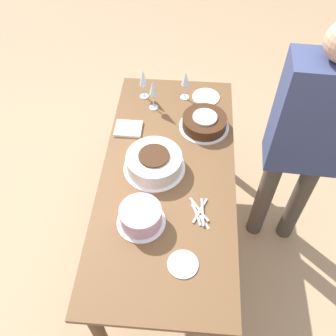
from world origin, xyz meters
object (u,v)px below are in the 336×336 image
wine_glass_near (153,89)px  wine_glass_extra (186,80)px  cake_back_decorated (141,216)px  wine_glass_far (143,79)px  person_cutting (307,136)px  cake_center_white (154,162)px  cake_front_chocolate (204,122)px

wine_glass_near → wine_glass_extra: (0.12, -0.20, -0.01)m
cake_back_decorated → wine_glass_far: size_ratio=1.17×
person_cutting → cake_back_decorated: bearing=31.7°
wine_glass_near → wine_glass_extra: bearing=-59.1°
wine_glass_far → person_cutting: bearing=-118.9°
cake_center_white → wine_glass_extra: 0.66m
wine_glass_far → wine_glass_extra: size_ratio=1.03×
wine_glass_far → cake_center_white: bearing=-167.9°
cake_front_chocolate → cake_back_decorated: (-0.73, 0.31, 0.01)m
cake_front_chocolate → cake_center_white: bearing=142.1°
cake_back_decorated → wine_glass_far: bearing=6.0°
cake_center_white → cake_back_decorated: bearing=175.2°
cake_back_decorated → wine_glass_near: size_ratio=1.14×
cake_front_chocolate → person_cutting: size_ratio=0.19×
cake_center_white → person_cutting: person_cutting is taller
wine_glass_extra → cake_center_white: bearing=167.2°
cake_center_white → wine_glass_far: bearing=12.1°
wine_glass_far → person_cutting: person_cutting is taller
cake_back_decorated → person_cutting: size_ratio=0.15×
cake_center_white → cake_back_decorated: 0.37m
cake_front_chocolate → wine_glass_near: 0.39m
cake_front_chocolate → wine_glass_far: size_ratio=1.46×
cake_center_white → wine_glass_near: bearing=6.4°
wine_glass_near → person_cutting: (-0.42, -0.88, 0.08)m
wine_glass_near → wine_glass_far: 0.13m
cake_back_decorated → person_cutting: (0.46, -0.85, 0.18)m
wine_glass_near → wine_glass_far: bearing=34.9°
wine_glass_extra → cake_front_chocolate: bearing=-153.6°
cake_back_decorated → person_cutting: bearing=-61.5°
cake_center_white → wine_glass_far: size_ratio=1.64×
wine_glass_extra → person_cutting: (-0.54, -0.68, 0.09)m
cake_back_decorated → wine_glass_near: (0.88, 0.03, 0.10)m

